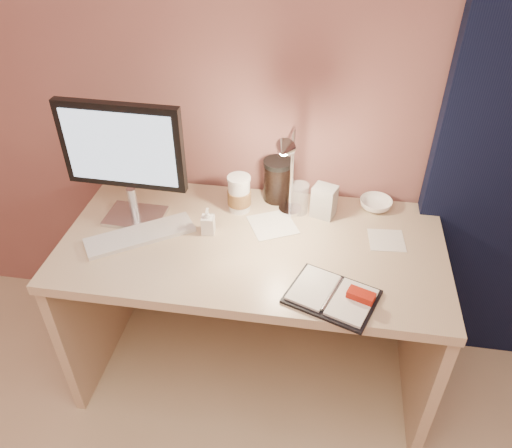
# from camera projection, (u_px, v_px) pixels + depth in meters

# --- Properties ---
(desk) EXTENTS (1.40, 0.70, 0.73)m
(desk) POSITION_uv_depth(u_px,v_px,m) (256.00, 273.00, 2.03)
(desk) COLOR tan
(desk) RESTS_ON ground
(monitor) EXTENTS (0.45, 0.17, 0.48)m
(monitor) POSITION_uv_depth(u_px,v_px,m) (124.00, 153.00, 1.77)
(monitor) COLOR silver
(monitor) RESTS_ON desk
(keyboard) EXTENTS (0.39, 0.32, 0.02)m
(keyboard) POSITION_uv_depth(u_px,v_px,m) (140.00, 235.00, 1.85)
(keyboard) COLOR silver
(keyboard) RESTS_ON desk
(planner) EXTENTS (0.33, 0.29, 0.04)m
(planner) POSITION_uv_depth(u_px,v_px,m) (334.00, 296.00, 1.59)
(planner) COLOR black
(planner) RESTS_ON desk
(paper_b) EXTENTS (0.14, 0.14, 0.00)m
(paper_b) POSITION_uv_depth(u_px,v_px,m) (387.00, 240.00, 1.84)
(paper_b) COLOR silver
(paper_b) RESTS_ON desk
(paper_c) EXTENTS (0.22, 0.22, 0.00)m
(paper_c) POSITION_uv_depth(u_px,v_px,m) (273.00, 225.00, 1.91)
(paper_c) COLOR silver
(paper_c) RESTS_ON desk
(coffee_cup) EXTENTS (0.09, 0.09, 0.15)m
(coffee_cup) POSITION_uv_depth(u_px,v_px,m) (239.00, 195.00, 1.95)
(coffee_cup) COLOR white
(coffee_cup) RESTS_ON desk
(clear_cup) EXTENTS (0.07, 0.07, 0.12)m
(clear_cup) POSITION_uv_depth(u_px,v_px,m) (299.00, 198.00, 1.95)
(clear_cup) COLOR white
(clear_cup) RESTS_ON desk
(bowl) EXTENTS (0.16, 0.16, 0.04)m
(bowl) POSITION_uv_depth(u_px,v_px,m) (376.00, 204.00, 1.99)
(bowl) COLOR white
(bowl) RESTS_ON desk
(lotion_bottle) EXTENTS (0.05, 0.05, 0.10)m
(lotion_bottle) POSITION_uv_depth(u_px,v_px,m) (208.00, 221.00, 1.84)
(lotion_bottle) COLOR white
(lotion_bottle) RESTS_ON desk
(dark_jar) EXTENTS (0.11, 0.11, 0.16)m
(dark_jar) POSITION_uv_depth(u_px,v_px,m) (277.00, 182.00, 2.01)
(dark_jar) COLOR black
(dark_jar) RESTS_ON desk
(product_box) EXTENTS (0.10, 0.09, 0.13)m
(product_box) POSITION_uv_depth(u_px,v_px,m) (324.00, 201.00, 1.92)
(product_box) COLOR silver
(product_box) RESTS_ON desk
(desk_lamp) EXTENTS (0.10, 0.24, 0.39)m
(desk_lamp) POSITION_uv_depth(u_px,v_px,m) (293.00, 171.00, 1.76)
(desk_lamp) COLOR silver
(desk_lamp) RESTS_ON desk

